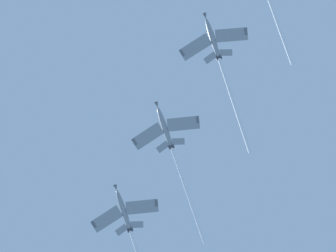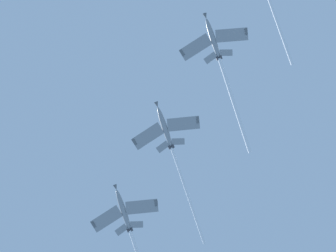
% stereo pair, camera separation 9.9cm
% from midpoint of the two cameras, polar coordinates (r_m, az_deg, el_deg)
% --- Properties ---
extents(jet_second, '(21.94, 36.88, 13.83)m').
position_cam_midpoint_polar(jet_second, '(172.09, 4.98, 5.77)').
color(jet_second, gray).
extents(jet_third, '(21.48, 37.73, 12.95)m').
position_cam_midpoint_polar(jet_third, '(170.55, 0.28, -1.81)').
color(jet_third, gray).
extents(jet_fourth, '(20.82, 36.06, 13.53)m').
position_cam_midpoint_polar(jet_fourth, '(173.26, -3.40, -10.02)').
color(jet_fourth, gray).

